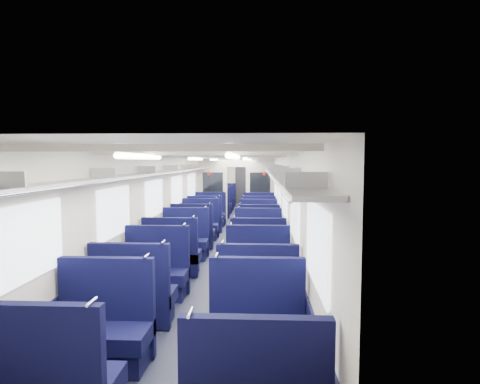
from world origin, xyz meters
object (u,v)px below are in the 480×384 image
Objects in this scene: seat_9 at (258,257)px; seat_6 at (156,275)px; end_door at (243,185)px; seat_12 at (193,234)px; seat_5 at (257,300)px; seat_24 at (222,202)px; seat_11 at (258,243)px; seat_20 at (216,209)px; seat_21 at (259,209)px; seat_27 at (259,200)px; seat_18 at (210,215)px; seat_13 at (258,235)px; seat_14 at (200,226)px; seat_10 at (185,243)px; seat_15 at (258,228)px; bulkhead at (236,188)px; seat_7 at (258,274)px; seat_8 at (172,257)px; seat_25 at (259,202)px; seat_22 at (219,205)px; seat_2 at (103,332)px; seat_4 at (134,299)px; seat_16 at (205,221)px; seat_26 at (224,200)px; seat_19 at (259,216)px; seat_23 at (259,205)px; seat_3 at (257,332)px; seat_17 at (259,221)px.

seat_6 is at bearing -143.50° from seat_9.
end_door is 1.69× the size of seat_12.
seat_24 is (-1.66, 12.56, 0.00)m from seat_5.
seat_11 is 1.00× the size of seat_20.
seat_27 is (0.00, 3.42, 0.00)m from seat_21.
seat_18 is at bearing 90.00° from seat_6.
seat_13 and seat_14 have the same top height.
seat_15 is (1.66, 2.10, 0.00)m from seat_10.
seat_13 is at bearing -80.18° from bulkhead.
seat_7 is 4.50m from seat_15.
seat_9 is (1.66, 0.04, 0.00)m from seat_8.
seat_24 is at bearing 179.95° from seat_25.
seat_13 is 1.08m from seat_15.
seat_22 is at bearing -140.57° from seat_25.
seat_15 is at bearing -5.11° from seat_14.
seat_5 is 1.00× the size of seat_24.
seat_21 is (1.66, 11.17, 0.00)m from seat_2.
seat_4 is 1.00× the size of seat_6.
bulkhead reaches higher than seat_5.
seat_4 is 6.97m from seat_16.
seat_12 and seat_18 have the same top height.
seat_2 and seat_18 have the same top height.
seat_13 and seat_26 have the same top height.
seat_8 is 3.80m from seat_15.
seat_16 is at bearing -90.00° from seat_24.
seat_24 is at bearing -149.99° from seat_27.
seat_19 and seat_24 have the same top height.
end_door reaches higher than seat_23.
seat_18 is (-1.66, 8.12, 0.00)m from seat_5.
seat_21 and seat_26 have the same top height.
seat_9 is at bearing 90.00° from seat_3.
seat_7 is 2.41m from seat_11.
seat_11 is at bearing -79.51° from seat_24.
seat_2 and seat_13 have the same top height.
seat_10 is 3.35m from seat_16.
seat_17 is at bearing 74.26° from seat_6.
seat_6 is at bearing -97.60° from seat_27.
end_door is at bearing 85.83° from seat_10.
seat_16 is at bearing 90.00° from seat_14.
seat_19 is 3.27m from seat_23.
seat_17 is at bearing -73.45° from seat_24.
seat_12 is at bearing -90.00° from seat_26.
seat_7 is 1.98m from seat_8.
end_door reaches higher than seat_8.
seat_8 is at bearing -90.00° from seat_26.
seat_10 is 1.00× the size of seat_15.
seat_23 is 1.00× the size of seat_27.
seat_9 and seat_27 have the same top height.
seat_13 is (0.00, 5.60, 0.00)m from seat_3.
seat_2 is 1.00× the size of seat_9.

